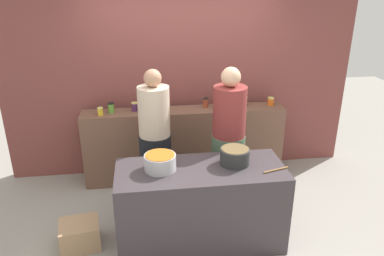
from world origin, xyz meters
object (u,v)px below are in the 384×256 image
(preserve_jar_7, at_px, (231,104))
(cooking_pot_center, at_px, (235,156))
(cook_with_tongs, at_px, (155,148))
(preserve_jar_2, at_px, (135,107))
(preserve_jar_6, at_px, (218,104))
(preserve_jar_1, at_px, (111,108))
(cooking_pot_left, at_px, (160,162))
(preserve_jar_9, at_px, (271,101))
(cook_in_cap, at_px, (228,148))
(wooden_spoon, at_px, (276,170))
(preserve_jar_0, at_px, (100,111))
(preserve_jar_8, at_px, (244,101))
(bread_crate, at_px, (80,234))
(preserve_jar_4, at_px, (155,105))
(preserve_jar_3, at_px, (143,108))
(preserve_jar_5, at_px, (206,103))

(preserve_jar_7, bearing_deg, cooking_pot_center, -101.56)
(cooking_pot_center, height_order, cook_with_tongs, cook_with_tongs)
(preserve_jar_2, bearing_deg, preserve_jar_6, -3.27)
(preserve_jar_1, distance_m, cooking_pot_left, 1.49)
(preserve_jar_9, xyz_separation_m, cook_in_cap, (-0.77, -0.81, -0.27))
(preserve_jar_7, relative_size, cooking_pot_left, 0.44)
(preserve_jar_7, bearing_deg, wooden_spoon, -85.71)
(preserve_jar_1, height_order, wooden_spoon, preserve_jar_1)
(preserve_jar_7, distance_m, wooden_spoon, 1.49)
(preserve_jar_0, xyz_separation_m, preserve_jar_6, (1.53, 0.05, 0.02))
(preserve_jar_8, xyz_separation_m, cooking_pot_center, (-0.46, -1.37, -0.12))
(cooking_pot_center, relative_size, wooden_spoon, 1.05)
(preserve_jar_1, bearing_deg, preserve_jar_2, 5.25)
(bread_crate, bearing_deg, preserve_jar_2, 65.43)
(preserve_jar_4, bearing_deg, preserve_jar_8, -0.56)
(preserve_jar_1, relative_size, preserve_jar_3, 1.04)
(preserve_jar_0, xyz_separation_m, preserve_jar_4, (0.70, 0.11, 0.01))
(preserve_jar_8, bearing_deg, bread_crate, -147.25)
(preserve_jar_3, height_order, preserve_jar_5, preserve_jar_5)
(wooden_spoon, xyz_separation_m, bread_crate, (-1.99, 0.23, -0.75))
(cook_with_tongs, height_order, cook_in_cap, cook_in_cap)
(preserve_jar_2, xyz_separation_m, cook_in_cap, (1.07, -0.83, -0.28))
(preserve_jar_2, height_order, preserve_jar_6, preserve_jar_6)
(preserve_jar_2, height_order, preserve_jar_5, preserve_jar_5)
(preserve_jar_2, distance_m, preserve_jar_4, 0.27)
(preserve_jar_2, height_order, bread_crate, preserve_jar_2)
(cooking_pot_center, height_order, bread_crate, cooking_pot_center)
(preserve_jar_6, relative_size, cooking_pot_left, 0.44)
(preserve_jar_8, bearing_deg, preserve_jar_9, -0.83)
(preserve_jar_4, distance_m, cooking_pot_left, 1.41)
(cook_in_cap, bearing_deg, preserve_jar_0, 154.32)
(preserve_jar_6, bearing_deg, preserve_jar_2, 176.73)
(preserve_jar_5, distance_m, cooking_pot_left, 1.58)
(preserve_jar_2, xyz_separation_m, preserve_jar_8, (1.46, -0.01, 0.01))
(preserve_jar_6, relative_size, preserve_jar_8, 1.02)
(bread_crate, bearing_deg, preserve_jar_9, 28.50)
(cooking_pot_center, xyz_separation_m, cook_with_tongs, (-0.78, 0.70, -0.18))
(preserve_jar_2, relative_size, wooden_spoon, 0.40)
(preserve_jar_9, bearing_deg, cook_in_cap, -133.64)
(preserve_jar_4, relative_size, cooking_pot_left, 0.39)
(preserve_jar_0, height_order, preserve_jar_7, preserve_jar_7)
(preserve_jar_4, height_order, preserve_jar_8, preserve_jar_8)
(preserve_jar_8, bearing_deg, preserve_jar_5, 177.95)
(cooking_pot_center, bearing_deg, bread_crate, 178.91)
(cooking_pot_center, relative_size, bread_crate, 0.74)
(cooking_pot_center, relative_size, cook_in_cap, 0.17)
(preserve_jar_1, distance_m, preserve_jar_9, 2.14)
(preserve_jar_2, height_order, cooking_pot_left, preserve_jar_2)
(preserve_jar_2, height_order, cook_with_tongs, cook_with_tongs)
(preserve_jar_0, distance_m, preserve_jar_4, 0.71)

